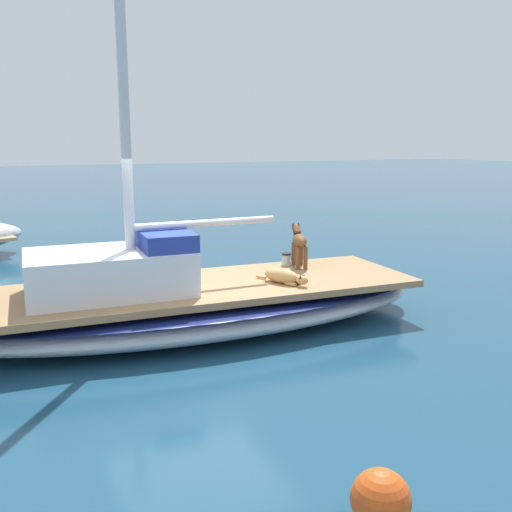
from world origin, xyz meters
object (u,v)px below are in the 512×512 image
object	(u,v)px
sailboat_main	(195,306)
mooring_buoy	(381,499)
dog_tan	(284,276)
dog_brown	(299,242)
deck_winch	(286,260)

from	to	relation	value
sailboat_main	mooring_buoy	world-z (taller)	sailboat_main
dog_tan	dog_brown	world-z (taller)	dog_brown
mooring_buoy	deck_winch	bearing A→B (deg)	-21.11
dog_tan	mooring_buoy	world-z (taller)	dog_tan
dog_tan	dog_brown	bearing A→B (deg)	-39.92
sailboat_main	dog_brown	bearing A→B (deg)	-77.03
dog_tan	dog_brown	xyz separation A→B (m)	(0.92, -0.77, 0.32)
sailboat_main	mooring_buoy	xyz separation A→B (m)	(-4.81, 0.24, -0.12)
sailboat_main	deck_winch	distance (m)	2.00
dog_tan	deck_winch	size ratio (longest dim) A/B	4.25
dog_tan	deck_winch	xyz separation A→B (m)	(1.08, -0.61, -0.01)
sailboat_main	dog_brown	world-z (taller)	dog_brown
dog_tan	deck_winch	world-z (taller)	dog_tan
deck_winch	mooring_buoy	distance (m)	5.85
sailboat_main	dog_tan	distance (m)	1.39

